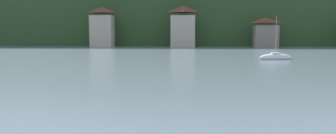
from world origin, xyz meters
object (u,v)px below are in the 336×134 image
object	(u,v)px
shore_building_west	(102,27)
shore_building_westcentral	(183,27)
shore_building_central	(266,33)
sailboat_far_1	(275,57)

from	to	relation	value
shore_building_west	shore_building_westcentral	distance (m)	23.03
shore_building_westcentral	shore_building_central	distance (m)	23.10
shore_building_westcentral	sailboat_far_1	world-z (taller)	shore_building_westcentral
shore_building_central	sailboat_far_1	distance (m)	45.56
shore_building_west	shore_building_westcentral	size ratio (longest dim) A/B	0.97
shore_building_westcentral	shore_building_central	xyz separation A→B (m)	(23.03, -0.61, -1.67)
shore_building_west	shore_building_westcentral	xyz separation A→B (m)	(23.03, 0.36, 0.15)
shore_building_westcentral	shore_building_central	size ratio (longest dim) A/B	1.41
shore_building_westcentral	shore_building_west	bearing A→B (deg)	-179.10
shore_building_west	shore_building_central	bearing A→B (deg)	-0.30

